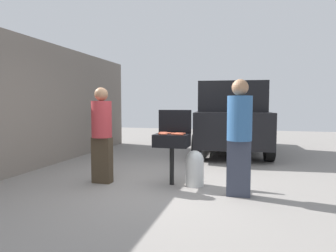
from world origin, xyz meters
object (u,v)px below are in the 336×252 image
object	(u,v)px
hot_dog_12	(182,134)
propane_tank	(195,167)
hot_dog_4	(166,133)
person_left	(102,131)
hot_dog_13	(175,133)
hot_dog_0	(167,133)
hot_dog_5	(164,134)
hot_dog_10	(175,134)
hot_dog_11	(174,134)
hot_dog_8	(163,133)
hot_dog_9	(162,134)
person_right	(239,133)
parked_minivan	(230,117)
hot_dog_3	(180,135)
hot_dog_6	(178,134)
hot_dog_2	(180,133)
hot_dog_7	(163,133)
hot_dog_1	(163,134)
bbq_grill	(172,142)

from	to	relation	value
hot_dog_12	propane_tank	distance (m)	0.63
hot_dog_4	person_left	world-z (taller)	person_left
person_left	hot_dog_13	bearing A→B (deg)	1.99
hot_dog_0	hot_dog_4	xyz separation A→B (m)	(-0.00, -0.07, 0.00)
hot_dog_5	person_left	distance (m)	1.14
hot_dog_10	hot_dog_13	world-z (taller)	same
hot_dog_4	propane_tank	size ratio (longest dim) A/B	0.21
hot_dog_4	hot_dog_11	xyz separation A→B (m)	(0.16, -0.03, 0.00)
hot_dog_8	hot_dog_9	xyz separation A→B (m)	(-0.00, -0.05, 0.00)
hot_dog_5	propane_tank	size ratio (longest dim) A/B	0.21
hot_dog_0	propane_tank	xyz separation A→B (m)	(0.50, -0.03, -0.59)
person_right	parked_minivan	xyz separation A→B (m)	(-0.39, 4.48, 0.05)
hot_dog_3	hot_dog_6	xyz separation A→B (m)	(-0.05, 0.07, 0.00)
hot_dog_2	hot_dog_7	distance (m)	0.32
hot_dog_7	propane_tank	distance (m)	0.84
hot_dog_8	hot_dog_11	size ratio (longest dim) A/B	1.00
hot_dog_8	hot_dog_4	bearing A→B (deg)	27.56
hot_dog_3	hot_dog_7	world-z (taller)	same
hot_dog_10	hot_dog_11	size ratio (longest dim) A/B	1.00
hot_dog_9	person_right	size ratio (longest dim) A/B	0.07
propane_tank	hot_dog_2	bearing A→B (deg)	175.24
hot_dog_1	person_left	xyz separation A→B (m)	(-1.12, -0.07, 0.02)
hot_dog_0	hot_dog_6	bearing A→B (deg)	-34.20
hot_dog_1	hot_dog_6	world-z (taller)	same
hot_dog_5	hot_dog_13	world-z (taller)	same
hot_dog_2	hot_dog_7	xyz separation A→B (m)	(-0.31, 0.06, 0.00)
person_left	hot_dog_5	bearing A→B (deg)	-5.31
hot_dog_10	hot_dog_1	bearing A→B (deg)	179.24
person_right	hot_dog_0	bearing A→B (deg)	-14.54
hot_dog_0	hot_dog_8	size ratio (longest dim) A/B	1.00
propane_tank	hot_dog_0	bearing A→B (deg)	176.23
hot_dog_1	parked_minivan	size ratio (longest dim) A/B	0.03
hot_dog_5	hot_dog_11	world-z (taller)	same
hot_dog_4	hot_dog_6	size ratio (longest dim) A/B	1.00
hot_dog_0	hot_dog_13	xyz separation A→B (m)	(0.15, -0.05, 0.00)
person_left	hot_dog_9	bearing A→B (deg)	-1.28
hot_dog_8	person_left	world-z (taller)	person_left
hot_dog_8	hot_dog_13	bearing A→B (deg)	11.60
hot_dog_4	hot_dog_5	xyz separation A→B (m)	(-0.00, -0.16, 0.00)
hot_dog_2	hot_dog_8	world-z (taller)	same
hot_dog_9	hot_dog_13	size ratio (longest dim) A/B	1.00
hot_dog_6	hot_dog_9	distance (m)	0.29
hot_dog_10	hot_dog_12	xyz separation A→B (m)	(0.09, 0.15, 0.00)
hot_dog_7	propane_tank	size ratio (longest dim) A/B	0.21
propane_tank	hot_dog_6	bearing A→B (deg)	-155.11
hot_dog_8	hot_dog_2	bearing A→B (deg)	17.00
bbq_grill	hot_dog_13	xyz separation A→B (m)	(0.05, 0.02, 0.15)
bbq_grill	hot_dog_1	distance (m)	0.23
bbq_grill	propane_tank	size ratio (longest dim) A/B	1.45
hot_dog_2	hot_dog_10	world-z (taller)	same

